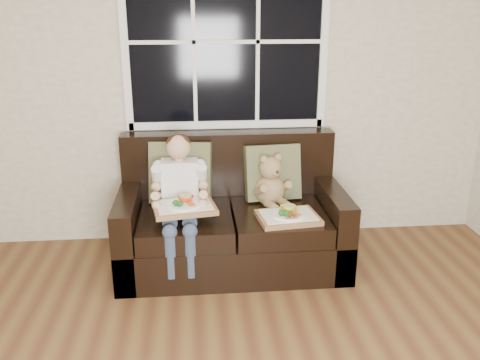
{
  "coord_description": "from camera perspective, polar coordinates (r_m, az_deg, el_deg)",
  "views": [
    {
      "loc": [
        -0.23,
        -1.61,
        1.91
      ],
      "look_at": [
        0.09,
        1.85,
        0.72
      ],
      "focal_mm": 38.0,
      "sensor_mm": 36.0,
      "label": 1
    }
  ],
  "objects": [
    {
      "name": "loveseat",
      "position": [
        3.97,
        -0.98,
        -4.88
      ],
      "size": [
        1.7,
        0.92,
        0.96
      ],
      "color": "black",
      "rests_on": "ground"
    },
    {
      "name": "tray_left",
      "position": [
        3.61,
        -6.28,
        -2.93
      ],
      "size": [
        0.48,
        0.4,
        0.1
      ],
      "rotation": [
        0.0,
        0.0,
        0.17
      ],
      "color": "#976744",
      "rests_on": "child"
    },
    {
      "name": "pillow_left",
      "position": [
        3.97,
        -6.69,
        0.84
      ],
      "size": [
        0.5,
        0.28,
        0.49
      ],
      "rotation": [
        -0.21,
        0.0,
        -0.14
      ],
      "color": "brown",
      "rests_on": "loveseat"
    },
    {
      "name": "room_walls",
      "position": [
        1.66,
        2.85,
        7.87
      ],
      "size": [
        4.52,
        5.02,
        2.71
      ],
      "color": "beige",
      "rests_on": "ground"
    },
    {
      "name": "pillow_right",
      "position": [
        4.02,
        3.67,
        0.87
      ],
      "size": [
        0.45,
        0.24,
        0.45
      ],
      "rotation": [
        -0.21,
        0.0,
        0.11
      ],
      "color": "brown",
      "rests_on": "loveseat"
    },
    {
      "name": "tray_right",
      "position": [
        3.68,
        5.41,
        -4.04
      ],
      "size": [
        0.47,
        0.38,
        0.1
      ],
      "rotation": [
        0.0,
        0.0,
        0.12
      ],
      "color": "#976744",
      "rests_on": "loveseat"
    },
    {
      "name": "child",
      "position": [
        3.73,
        -6.78,
        -1.0
      ],
      "size": [
        0.4,
        0.6,
        0.9
      ],
      "color": "white",
      "rests_on": "loveseat"
    },
    {
      "name": "window_back",
      "position": [
        4.11,
        -1.6,
        15.25
      ],
      "size": [
        1.62,
        0.04,
        1.37
      ],
      "color": "black",
      "rests_on": "room_walls"
    },
    {
      "name": "teddy_bear",
      "position": [
        3.92,
        3.4,
        -0.42
      ],
      "size": [
        0.29,
        0.35,
        0.42
      ],
      "rotation": [
        0.0,
        0.0,
        0.34
      ],
      "color": "tan",
      "rests_on": "loveseat"
    }
  ]
}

